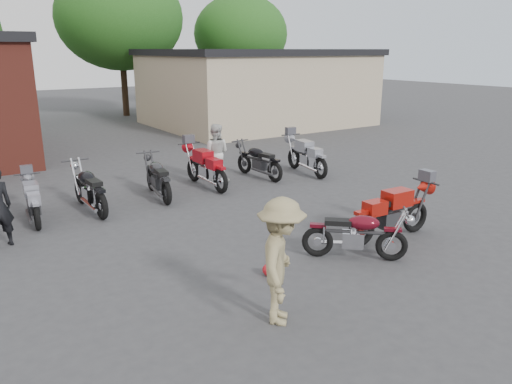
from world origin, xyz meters
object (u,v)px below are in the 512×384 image
person_tan (281,261)px  helmet (269,270)px  row_bike_6 (306,154)px  person_light (215,153)px  row_bike_1 (33,199)px  row_bike_2 (89,186)px  row_bike_4 (205,165)px  vintage_motorcycle (357,231)px  row_bike_5 (258,159)px  row_bike_3 (158,175)px  sportbike (392,210)px

person_tan → helmet: bearing=12.2°
row_bike_6 → person_tan: bearing=145.2°
person_light → row_bike_1: bearing=49.0°
row_bike_2 → row_bike_4: 3.37m
row_bike_2 → vintage_motorcycle: bearing=-151.9°
vintage_motorcycle → row_bike_6: 6.67m
person_tan → row_bike_2: 6.69m
person_tan → row_bike_5: 8.36m
row_bike_5 → vintage_motorcycle: bearing=156.3°
row_bike_1 → row_bike_3: row_bike_3 is taller
person_tan → person_light: bearing=18.5°
sportbike → helmet: sportbike is taller
row_bike_3 → row_bike_6: size_ratio=0.96×
sportbike → row_bike_3: size_ratio=1.04×
vintage_motorcycle → person_light: 6.42m
person_light → row_bike_3: size_ratio=0.85×
row_bike_5 → row_bike_3: bearing=88.6°
vintage_motorcycle → row_bike_6: row_bike_6 is taller
row_bike_1 → row_bike_5: bearing=-80.3°
vintage_motorcycle → person_tan: size_ratio=1.02×
row_bike_2 → sportbike: bearing=-141.0°
vintage_motorcycle → row_bike_2: 6.52m
helmet → row_bike_4: row_bike_4 is taller
person_light → row_bike_2: size_ratio=0.81×
person_tan → row_bike_4: 7.48m
row_bike_6 → row_bike_3: bearing=95.5°
person_light → row_bike_1: size_ratio=0.95×
helmet → person_light: (2.38, 6.08, 0.74)m
row_bike_4 → row_bike_1: bearing=94.7°
helmet → row_bike_6: row_bike_6 is taller
helmet → person_tan: size_ratio=0.13×
person_tan → row_bike_6: (5.94, 6.69, -0.30)m
row_bike_1 → row_bike_2: 1.28m
row_bike_2 → row_bike_3: (1.82, 0.17, -0.02)m
row_bike_3 → row_bike_6: (4.90, -0.12, 0.03)m
helmet → row_bike_3: size_ratio=0.12×
vintage_motorcycle → row_bike_1: vintage_motorcycle is taller
row_bike_6 → helmet: bearing=142.8°
person_tan → row_bike_3: bearing=32.5°
person_tan → sportbike: bearing=-29.3°
vintage_motorcycle → person_light: bearing=126.7°
helmet → row_bike_3: 5.55m
row_bike_4 → row_bike_6: (3.38, -0.33, -0.01)m
row_bike_2 → row_bike_4: size_ratio=0.98×
row_bike_2 → helmet: bearing=-166.3°
person_light → row_bike_2: (-3.88, -0.73, -0.24)m
person_tan → row_bike_1: (-2.06, 6.59, -0.39)m
helmet → row_bike_2: bearing=105.6°
sportbike → person_tan: size_ratio=1.15×
row_bike_4 → row_bike_5: (1.84, 0.07, -0.05)m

